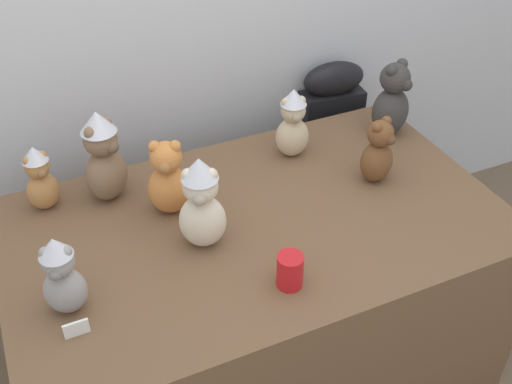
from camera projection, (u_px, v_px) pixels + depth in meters
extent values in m
cube|color=brown|center=(256.00, 299.00, 2.31)|extent=(1.67, 0.98, 0.77)
cube|color=black|center=(326.00, 167.00, 2.96)|extent=(0.29, 0.15, 0.81)
ellipsoid|color=black|center=(334.00, 79.00, 2.68)|extent=(0.29, 0.15, 0.15)
ellipsoid|color=#D17F3D|center=(169.00, 189.00, 2.07)|extent=(0.18, 0.17, 0.18)
sphere|color=#D17F3D|center=(166.00, 157.00, 1.99)|extent=(0.11, 0.11, 0.11)
sphere|color=#D17F3D|center=(154.00, 147.00, 1.96)|extent=(0.04, 0.04, 0.04)
sphere|color=#D17F3D|center=(175.00, 146.00, 1.96)|extent=(0.04, 0.04, 0.04)
sphere|color=#A06536|center=(165.00, 168.00, 1.96)|extent=(0.04, 0.04, 0.04)
ellipsoid|color=#CCB78E|center=(292.00, 137.00, 2.34)|extent=(0.14, 0.13, 0.16)
sphere|color=#CCB78E|center=(293.00, 110.00, 2.27)|extent=(0.09, 0.09, 0.09)
sphere|color=#CCB78E|center=(286.00, 102.00, 2.24)|extent=(0.04, 0.04, 0.04)
sphere|color=#CCB78E|center=(301.00, 100.00, 2.26)|extent=(0.04, 0.04, 0.04)
sphere|color=#9D8E71|center=(296.00, 118.00, 2.25)|extent=(0.04, 0.04, 0.04)
cone|color=silver|center=(294.00, 97.00, 2.24)|extent=(0.10, 0.10, 0.06)
ellipsoid|color=beige|center=(203.00, 221.00, 1.93)|extent=(0.19, 0.17, 0.18)
sphere|color=beige|center=(200.00, 186.00, 1.85)|extent=(0.11, 0.11, 0.11)
sphere|color=beige|center=(188.00, 175.00, 1.82)|extent=(0.04, 0.04, 0.04)
sphere|color=beige|center=(211.00, 175.00, 1.82)|extent=(0.04, 0.04, 0.04)
sphere|color=#ABA08A|center=(200.00, 199.00, 1.82)|extent=(0.05, 0.05, 0.05)
cone|color=silver|center=(199.00, 168.00, 1.81)|extent=(0.12, 0.12, 0.07)
ellipsoid|color=#B27A42|center=(43.00, 191.00, 2.09)|extent=(0.13, 0.12, 0.14)
sphere|color=#B27A42|center=(37.00, 166.00, 2.03)|extent=(0.08, 0.08, 0.08)
sphere|color=#B27A42|center=(27.00, 161.00, 2.00)|extent=(0.03, 0.03, 0.03)
sphere|color=#B27A42|center=(42.00, 156.00, 2.02)|extent=(0.03, 0.03, 0.03)
sphere|color=olive|center=(42.00, 173.00, 2.01)|extent=(0.03, 0.03, 0.03)
cone|color=silver|center=(34.00, 154.00, 2.00)|extent=(0.09, 0.09, 0.05)
ellipsoid|color=gray|center=(66.00, 290.00, 1.72)|extent=(0.15, 0.14, 0.15)
sphere|color=gray|center=(58.00, 262.00, 1.65)|extent=(0.09, 0.09, 0.09)
sphere|color=gray|center=(45.00, 253.00, 1.63)|extent=(0.03, 0.03, 0.03)
sphere|color=gray|center=(66.00, 252.00, 1.63)|extent=(0.03, 0.03, 0.03)
sphere|color=slate|center=(56.00, 274.00, 1.63)|extent=(0.04, 0.04, 0.04)
cone|color=silver|center=(54.00, 247.00, 1.62)|extent=(0.09, 0.09, 0.06)
ellipsoid|color=brown|center=(376.00, 161.00, 2.21)|extent=(0.16, 0.15, 0.16)
sphere|color=brown|center=(380.00, 133.00, 2.14)|extent=(0.10, 0.10, 0.10)
sphere|color=brown|center=(377.00, 128.00, 2.10)|extent=(0.04, 0.04, 0.04)
sphere|color=brown|center=(387.00, 121.00, 2.14)|extent=(0.04, 0.04, 0.04)
sphere|color=brown|center=(390.00, 140.00, 2.12)|extent=(0.04, 0.04, 0.04)
ellipsoid|color=#7F6047|center=(106.00, 174.00, 2.12)|extent=(0.20, 0.20, 0.19)
sphere|color=#7F6047|center=(100.00, 140.00, 2.03)|extent=(0.11, 0.11, 0.11)
sphere|color=#7F6047|center=(90.00, 133.00, 1.98)|extent=(0.04, 0.04, 0.04)
sphere|color=#7F6047|center=(106.00, 123.00, 2.03)|extent=(0.04, 0.04, 0.04)
sphere|color=brown|center=(112.00, 147.00, 2.02)|extent=(0.05, 0.05, 0.05)
cone|color=silver|center=(97.00, 122.00, 1.99)|extent=(0.12, 0.12, 0.07)
ellipsoid|color=#383533|center=(390.00, 111.00, 2.45)|extent=(0.20, 0.19, 0.20)
sphere|color=#383533|center=(395.00, 78.00, 2.37)|extent=(0.12, 0.12, 0.12)
sphere|color=#383533|center=(391.00, 70.00, 2.32)|extent=(0.04, 0.04, 0.04)
sphere|color=#383533|center=(402.00, 64.00, 2.36)|extent=(0.04, 0.04, 0.04)
sphere|color=#32302E|center=(406.00, 85.00, 2.34)|extent=(0.05, 0.05, 0.05)
cylinder|color=red|center=(290.00, 271.00, 1.81)|extent=(0.08, 0.08, 0.11)
cube|color=white|center=(76.00, 329.00, 1.67)|extent=(0.07, 0.01, 0.05)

